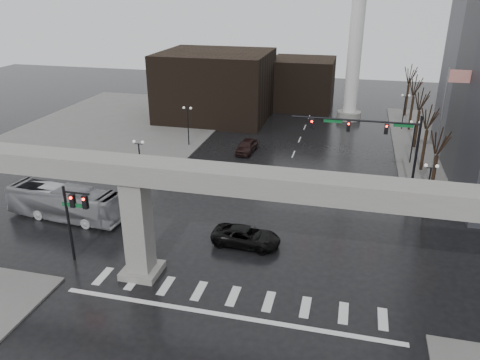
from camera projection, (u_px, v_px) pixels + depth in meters
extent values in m
plane|color=black|center=(237.00, 287.00, 32.01)|extent=(160.00, 160.00, 0.00)
cube|color=slate|center=(128.00, 122.00, 69.97)|extent=(28.00, 36.00, 0.15)
cube|color=gray|center=(237.00, 180.00, 28.91)|extent=(48.00, 2.20, 1.40)
cube|color=gray|center=(138.00, 229.00, 32.15)|extent=(1.60, 1.60, 7.30)
cube|color=gray|center=(142.00, 270.00, 33.47)|extent=(2.60, 2.60, 0.50)
cube|color=black|center=(216.00, 85.00, 70.76)|extent=(16.00, 14.00, 10.00)
cube|color=black|center=(302.00, 83.00, 77.44)|extent=(10.00, 10.00, 8.00)
cylinder|color=white|center=(358.00, 16.00, 66.03)|extent=(2.00, 2.00, 30.00)
cylinder|color=gray|center=(349.00, 115.00, 71.61)|extent=(3.60, 3.60, 1.20)
cylinder|color=black|center=(416.00, 157.00, 44.44)|extent=(0.24, 0.24, 8.00)
cylinder|color=black|center=(354.00, 120.00, 44.54)|extent=(12.00, 0.18, 0.18)
cube|color=black|center=(386.00, 129.00, 44.12)|extent=(0.35, 0.30, 1.00)
cube|color=black|center=(348.00, 126.00, 44.90)|extent=(0.35, 0.30, 1.00)
cube|color=black|center=(312.00, 124.00, 45.68)|extent=(0.35, 0.30, 1.00)
sphere|color=#FF0C05|center=(387.00, 126.00, 43.85)|extent=(0.20, 0.20, 0.20)
cube|color=#0D602A|center=(404.00, 125.00, 43.62)|extent=(1.80, 0.05, 0.35)
cube|color=#0D602A|center=(333.00, 121.00, 45.06)|extent=(1.80, 0.05, 0.35)
cylinder|color=black|center=(69.00, 224.00, 34.14)|extent=(0.20, 0.20, 6.00)
cylinder|color=black|center=(76.00, 193.00, 32.91)|extent=(2.00, 0.14, 0.14)
cube|color=black|center=(73.00, 201.00, 33.25)|extent=(0.35, 0.30, 1.00)
cube|color=black|center=(85.00, 202.00, 33.03)|extent=(0.35, 0.30, 1.00)
cube|color=#0D602A|center=(72.00, 205.00, 33.41)|extent=(1.60, 0.05, 0.30)
cylinder|color=silver|center=(439.00, 129.00, 46.05)|extent=(0.12, 0.12, 12.00)
cube|color=red|center=(460.00, 76.00, 43.81)|extent=(2.00, 0.03, 1.20)
cylinder|color=black|center=(427.00, 193.00, 40.61)|extent=(0.14, 0.14, 4.80)
cube|color=black|center=(431.00, 168.00, 39.70)|extent=(0.90, 0.06, 0.06)
sphere|color=silver|center=(426.00, 165.00, 39.73)|extent=(0.32, 0.32, 0.32)
sphere|color=silver|center=(437.00, 166.00, 39.53)|extent=(0.32, 0.32, 0.32)
cylinder|color=black|center=(412.00, 144.00, 53.14)|extent=(0.14, 0.14, 4.80)
cube|color=black|center=(415.00, 124.00, 52.23)|extent=(0.90, 0.06, 0.06)
sphere|color=silver|center=(411.00, 122.00, 52.25)|extent=(0.32, 0.32, 0.32)
sphere|color=silver|center=(420.00, 122.00, 52.05)|extent=(0.32, 0.32, 0.32)
cylinder|color=black|center=(403.00, 113.00, 65.67)|extent=(0.14, 0.14, 4.80)
cube|color=black|center=(406.00, 97.00, 64.76)|extent=(0.90, 0.06, 0.06)
sphere|color=silver|center=(403.00, 95.00, 64.78)|extent=(0.32, 0.32, 0.32)
sphere|color=silver|center=(409.00, 96.00, 64.58)|extent=(0.32, 0.32, 0.32)
cylinder|color=black|center=(140.00, 166.00, 46.60)|extent=(0.14, 0.14, 4.80)
cube|color=black|center=(138.00, 144.00, 45.69)|extent=(0.90, 0.06, 0.06)
sphere|color=silver|center=(134.00, 142.00, 45.72)|extent=(0.32, 0.32, 0.32)
sphere|color=silver|center=(143.00, 142.00, 45.52)|extent=(0.32, 0.32, 0.32)
cylinder|color=black|center=(188.00, 128.00, 59.13)|extent=(0.14, 0.14, 4.80)
cube|color=black|center=(187.00, 109.00, 58.22)|extent=(0.90, 0.06, 0.06)
sphere|color=silver|center=(184.00, 108.00, 58.24)|extent=(0.32, 0.32, 0.32)
sphere|color=silver|center=(191.00, 108.00, 58.04)|extent=(0.32, 0.32, 0.32)
cylinder|color=black|center=(219.00, 103.00, 71.66)|extent=(0.14, 0.14, 4.80)
cube|color=black|center=(219.00, 87.00, 70.75)|extent=(0.90, 0.06, 0.06)
sphere|color=silver|center=(216.00, 86.00, 70.77)|extent=(0.32, 0.32, 0.32)
sphere|color=silver|center=(222.00, 86.00, 70.57)|extent=(0.32, 0.32, 0.32)
cylinder|color=black|center=(433.00, 178.00, 44.02)|extent=(0.34, 0.34, 4.55)
cylinder|color=black|center=(440.00, 141.00, 42.57)|extent=(0.12, 1.52, 2.98)
cylinder|color=black|center=(445.00, 143.00, 42.78)|extent=(0.83, 1.14, 2.51)
cylinder|color=black|center=(424.00, 151.00, 51.16)|extent=(0.34, 0.34, 4.66)
cylinder|color=black|center=(429.00, 117.00, 49.68)|extent=(0.12, 1.55, 3.05)
cylinder|color=black|center=(433.00, 119.00, 49.88)|extent=(0.85, 1.16, 2.57)
cylinder|color=black|center=(417.00, 130.00, 58.30)|extent=(0.34, 0.34, 4.76)
cylinder|color=black|center=(421.00, 99.00, 56.78)|extent=(0.12, 1.59, 3.11)
cylinder|color=black|center=(425.00, 101.00, 56.99)|extent=(0.86, 1.18, 2.62)
cylinder|color=black|center=(411.00, 114.00, 65.44)|extent=(0.34, 0.34, 4.87)
cylinder|color=black|center=(415.00, 85.00, 63.89)|extent=(0.12, 1.62, 3.18)
cylinder|color=black|center=(419.00, 87.00, 64.10)|extent=(0.88, 1.20, 2.68)
cylinder|color=black|center=(407.00, 100.00, 72.57)|extent=(0.34, 0.34, 4.97)
cylinder|color=black|center=(410.00, 74.00, 70.99)|extent=(0.12, 1.65, 3.25)
cylinder|color=black|center=(413.00, 76.00, 71.20)|extent=(0.89, 1.23, 2.74)
imported|color=black|center=(246.00, 237.00, 36.94)|extent=(5.57, 2.83, 1.51)
imported|color=#ADAEB2|center=(65.00, 203.00, 40.94)|extent=(10.96, 3.51, 3.00)
imported|color=black|center=(247.00, 146.00, 57.36)|extent=(2.18, 4.80, 1.60)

